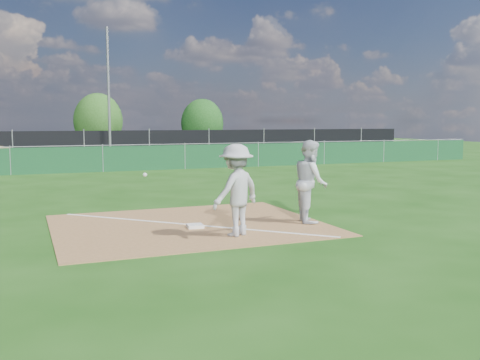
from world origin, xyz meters
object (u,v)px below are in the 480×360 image
at_px(play_at_first, 236,190).
at_px(tree_mid, 98,121).
at_px(tree_right, 202,123).
at_px(car_mid, 35,146).
at_px(light_pole, 109,94).
at_px(first_base, 195,226).
at_px(runner, 310,181).
at_px(car_right, 149,145).

bearing_deg(play_at_first, tree_mid, 87.16).
bearing_deg(tree_mid, tree_right, -7.84).
bearing_deg(play_at_first, car_mid, 96.67).
bearing_deg(car_mid, light_pole, -123.54).
bearing_deg(play_at_first, first_base, 116.87).
bearing_deg(light_pole, tree_right, 47.51).
relative_size(light_pole, runner, 4.11).
xyz_separation_m(tree_mid, tree_right, (8.47, -1.17, -0.19)).
relative_size(car_right, tree_right, 0.99).
xyz_separation_m(first_base, car_mid, (-2.72, 26.93, 0.67)).
height_order(light_pole, tree_right, light_pole).
distance_m(light_pole, car_mid, 7.20).
xyz_separation_m(light_pole, tree_mid, (0.79, 11.27, -1.62)).
distance_m(light_pole, tree_mid, 11.41).
height_order(light_pole, car_mid, light_pole).
bearing_deg(car_right, play_at_first, -172.94).
height_order(first_base, runner, runner).
bearing_deg(play_at_first, car_right, 81.02).
distance_m(light_pole, play_at_first, 23.38).
height_order(play_at_first, tree_right, tree_right).
height_order(play_at_first, car_right, play_at_first).
relative_size(tree_mid, tree_right, 1.09).
xyz_separation_m(first_base, car_right, (5.04, 27.26, 0.56)).
xyz_separation_m(first_base, tree_mid, (2.26, 33.34, 2.33)).
height_order(tree_mid, tree_right, tree_mid).
height_order(runner, tree_mid, tree_mid).
height_order(runner, tree_right, tree_right).
relative_size(light_pole, car_right, 1.90).
xyz_separation_m(runner, tree_mid, (-0.50, 33.64, 1.41)).
bearing_deg(tree_right, tree_mid, 172.16).
relative_size(light_pole, car_mid, 1.84).
relative_size(play_at_first, tree_mid, 0.58).
bearing_deg(tree_mid, runner, -89.15).
xyz_separation_m(runner, car_mid, (-5.48, 27.22, -0.25)).
xyz_separation_m(light_pole, car_mid, (-4.20, 4.85, -3.27)).
xyz_separation_m(play_at_first, tree_right, (10.18, 33.27, 1.22)).
relative_size(runner, car_mid, 0.45).
relative_size(first_base, tree_right, 0.08).
bearing_deg(car_mid, tree_right, -53.05).
height_order(runner, car_right, runner).
distance_m(play_at_first, car_right, 28.71).
distance_m(first_base, car_mid, 27.07).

